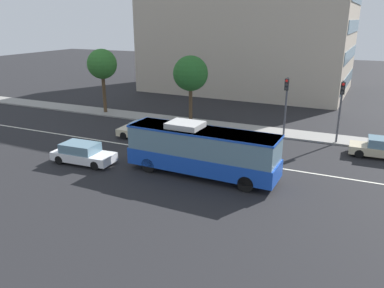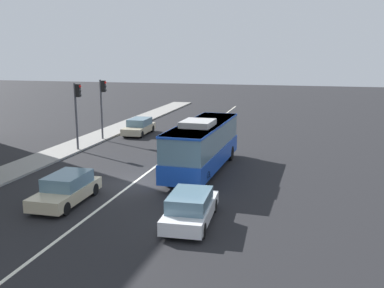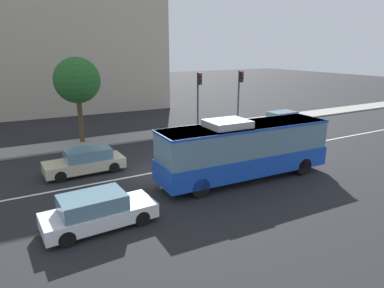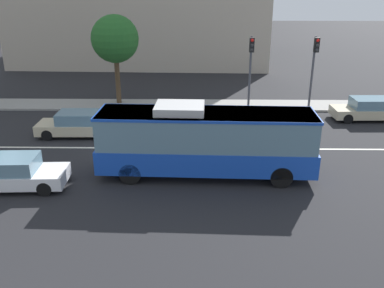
# 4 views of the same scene
# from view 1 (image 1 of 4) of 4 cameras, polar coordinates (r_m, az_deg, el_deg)

# --- Properties ---
(ground_plane) EXTENTS (160.00, 160.00, 0.00)m
(ground_plane) POSITION_cam_1_polar(r_m,az_deg,el_deg) (29.32, -2.76, -1.21)
(ground_plane) COLOR black
(sidewalk_kerb) EXTENTS (80.00, 2.73, 0.14)m
(sidewalk_kerb) POSITION_cam_1_polar(r_m,az_deg,el_deg) (36.58, 3.20, 2.89)
(sidewalk_kerb) COLOR gray
(sidewalk_kerb) RESTS_ON ground_plane
(lane_centre_line) EXTENTS (76.00, 0.16, 0.01)m
(lane_centre_line) POSITION_cam_1_polar(r_m,az_deg,el_deg) (29.32, -2.76, -1.20)
(lane_centre_line) COLOR silver
(lane_centre_line) RESTS_ON ground_plane
(transit_bus) EXTENTS (10.08, 2.84, 3.46)m
(transit_bus) POSITION_cam_1_polar(r_m,az_deg,el_deg) (24.41, 1.45, -0.78)
(transit_bus) COLOR #1947B7
(transit_bus) RESTS_ON ground_plane
(sedan_beige) EXTENTS (4.53, 1.89, 1.46)m
(sedan_beige) POSITION_cam_1_polar(r_m,az_deg,el_deg) (32.52, -7.17, 1.99)
(sedan_beige) COLOR #C6B793
(sedan_beige) RESTS_ON ground_plane
(sedan_beige_ahead) EXTENTS (4.54, 1.90, 1.46)m
(sedan_beige_ahead) POSITION_cam_1_polar(r_m,az_deg,el_deg) (31.30, 26.85, -0.56)
(sedan_beige_ahead) COLOR #C6B793
(sedan_beige_ahead) RESTS_ON ground_plane
(sedan_white) EXTENTS (4.58, 2.01, 1.46)m
(sedan_white) POSITION_cam_1_polar(r_m,az_deg,el_deg) (27.94, -16.15, -1.37)
(sedan_white) COLOR white
(sedan_white) RESTS_ON ground_plane
(traffic_light_near_corner) EXTENTS (0.34, 0.62, 5.20)m
(traffic_light_near_corner) POSITION_cam_1_polar(r_m,az_deg,el_deg) (32.41, 21.53, 5.97)
(traffic_light_near_corner) COLOR #47474C
(traffic_light_near_corner) RESTS_ON ground_plane
(traffic_light_mid_block) EXTENTS (0.32, 0.62, 5.20)m
(traffic_light_mid_block) POSITION_cam_1_polar(r_m,az_deg,el_deg) (32.86, 13.99, 6.86)
(traffic_light_mid_block) COLOR #47474C
(traffic_light_mid_block) RESTS_ON ground_plane
(street_tree_kerbside_left) EXTENTS (3.12, 3.12, 6.85)m
(street_tree_kerbside_left) POSITION_cam_1_polar(r_m,az_deg,el_deg) (41.68, -13.39, 11.57)
(street_tree_kerbside_left) COLOR #4C3823
(street_tree_kerbside_left) RESTS_ON ground_plane
(street_tree_kerbside_centre) EXTENTS (3.39, 3.39, 6.51)m
(street_tree_kerbside_centre) POSITION_cam_1_polar(r_m,az_deg,el_deg) (36.97, -0.22, 10.54)
(street_tree_kerbside_centre) COLOR #4C3823
(street_tree_kerbside_centre) RESTS_ON ground_plane
(office_block_background) EXTENTS (27.61, 18.41, 20.40)m
(office_block_background) POSITION_cam_1_polar(r_m,az_deg,el_deg) (55.94, 8.78, 18.56)
(office_block_background) COLOR #B7A893
(office_block_background) RESTS_ON ground_plane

